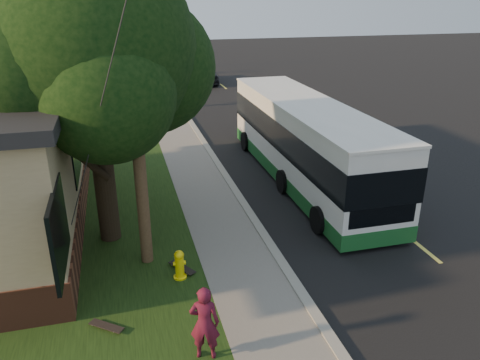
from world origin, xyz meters
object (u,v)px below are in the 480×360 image
at_px(utility_pole, 132,83).
at_px(leafy_tree, 91,50).
at_px(bare_tree_far, 121,52).
at_px(distant_car, 201,71).
at_px(skateboard_main, 182,267).
at_px(skateboard_spare, 106,326).
at_px(bare_tree_near, 118,74).
at_px(traffic_signal, 159,32).
at_px(fire_hydrant, 179,265).
at_px(skateboarder, 205,323).
at_px(transit_bus, 305,140).

relative_size(utility_pole, leafy_tree, 1.16).
bearing_deg(bare_tree_far, distant_car, -35.11).
bearing_deg(skateboard_main, skateboard_spare, -135.61).
relative_size(bare_tree_near, skateboard_spare, 5.96).
height_order(bare_tree_far, traffic_signal, traffic_signal).
relative_size(fire_hydrant, skateboarder, 0.48).
xyz_separation_m(fire_hydrant, skateboarder, (0.10, -2.74, 0.40)).
bearing_deg(traffic_signal, bare_tree_near, -104.04).
bearing_deg(distant_car, utility_pole, -102.45).
xyz_separation_m(bare_tree_near, bare_tree_far, (0.50, 12.00, -0.15)).
bearing_deg(skateboard_main, utility_pole, 140.56).
distance_m(leafy_tree, traffic_signal, 31.76).
xyz_separation_m(bare_tree_far, transit_bus, (5.72, -24.73, -0.45)).
bearing_deg(fire_hydrant, traffic_signal, 84.79).
height_order(traffic_signal, skateboard_spare, traffic_signal).
height_order(fire_hydrant, skateboard_main, fire_hydrant).
bearing_deg(leafy_tree, transit_bus, 20.83).
relative_size(leafy_tree, traffic_signal, 1.42).
bearing_deg(fire_hydrant, skateboard_main, 73.18).
height_order(utility_pole, bare_tree_far, utility_pole).
height_order(leafy_tree, skateboarder, leafy_tree).
height_order(bare_tree_far, transit_bus, bare_tree_far).
distance_m(utility_pole, leafy_tree, 1.94).
distance_m(bare_tree_near, bare_tree_far, 12.01).
xyz_separation_m(fire_hydrant, skateboard_spare, (-1.72, -1.45, -0.31)).
xyz_separation_m(bare_tree_far, traffic_signal, (3.50, 4.00, 1.16)).
relative_size(fire_hydrant, bare_tree_near, 0.17).
distance_m(utility_pole, distant_car, 25.97).
xyz_separation_m(utility_pole, traffic_signal, (3.81, 33.01, -1.47)).
xyz_separation_m(skateboard_main, skateboard_spare, (-1.82, -1.78, -0.00)).
height_order(utility_pole, skateboard_spare, utility_pole).
xyz_separation_m(transit_bus, distant_car, (0.02, 20.69, -0.70)).
height_order(fire_hydrant, transit_bus, transit_bus).
bearing_deg(skateboard_spare, utility_pole, 67.42).
relative_size(skateboarder, distant_car, 0.31).
bearing_deg(skateboard_spare, distant_car, 75.55).
height_order(leafy_tree, bare_tree_far, leafy_tree).
bearing_deg(utility_pole, transit_bus, 35.36).
bearing_deg(traffic_signal, skateboarder, -94.67).
xyz_separation_m(fire_hydrant, skateboard_main, (0.10, 0.33, -0.30)).
bearing_deg(fire_hydrant, skateboarder, -87.91).
distance_m(utility_pole, traffic_signal, 33.26).
distance_m(bare_tree_far, distant_car, 7.11).
height_order(transit_bus, skateboard_spare, transit_bus).
xyz_separation_m(leafy_tree, skateboard_spare, (-0.15, -4.10, -5.04)).
bearing_deg(transit_bus, leafy_tree, -159.17).
distance_m(bare_tree_far, skateboard_spare, 31.54).
xyz_separation_m(utility_pole, bare_tree_near, (-0.19, 17.01, -2.48)).
height_order(utility_pole, distant_car, utility_pole).
relative_size(skateboarder, skateboard_main, 1.86).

